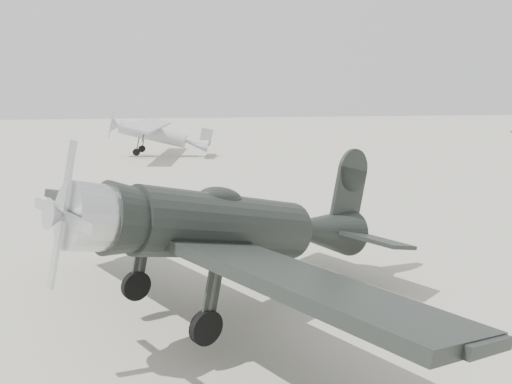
% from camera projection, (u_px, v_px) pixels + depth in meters
% --- Properties ---
extents(ground, '(160.00, 160.00, 0.00)m').
position_uv_depth(ground, '(320.00, 266.00, 14.85)').
color(ground, '#A09D8E').
rests_on(ground, ground).
extents(lowwing_monoplane, '(9.74, 11.38, 3.93)m').
position_uv_depth(lowwing_monoplane, '(237.00, 228.00, 11.32)').
color(lowwing_monoplane, black).
rests_on(lowwing_monoplane, ground).
extents(highwing_monoplane, '(7.88, 11.06, 3.12)m').
position_uv_depth(highwing_monoplane, '(157.00, 132.00, 38.66)').
color(highwing_monoplane, '#AEB1B4').
rests_on(highwing_monoplane, ground).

